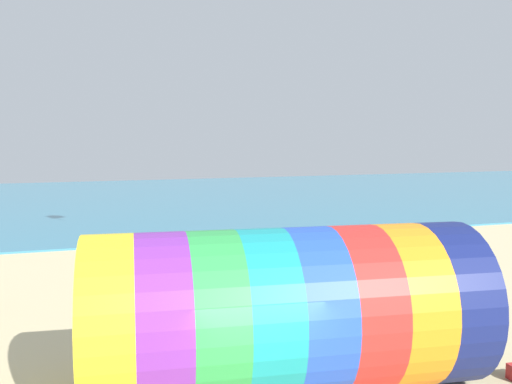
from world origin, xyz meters
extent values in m
cube|color=teal|center=(0.00, 38.92, 0.05)|extent=(120.00, 40.00, 0.10)
cylinder|color=yellow|center=(-2.62, 1.86, 1.82)|extent=(1.43, 3.73, 3.64)
cylinder|color=purple|center=(-1.56, 1.75, 1.82)|extent=(1.43, 3.73, 3.64)
cylinder|color=green|center=(-0.51, 1.64, 1.82)|extent=(1.43, 3.73, 3.64)
cylinder|color=teal|center=(0.55, 1.53, 1.82)|extent=(1.43, 3.73, 3.64)
cylinder|color=blue|center=(1.61, 1.42, 1.82)|extent=(1.43, 3.73, 3.64)
cylinder|color=red|center=(2.66, 1.31, 1.82)|extent=(1.43, 3.73, 3.64)
cylinder|color=orange|center=(3.72, 1.20, 1.82)|extent=(1.43, 3.73, 3.64)
cylinder|color=navy|center=(4.77, 1.09, 1.82)|extent=(1.43, 3.73, 3.64)
cylinder|color=black|center=(5.32, 1.04, 1.82)|extent=(0.41, 3.34, 3.35)
cylinder|color=black|center=(6.27, 1.06, 0.42)|extent=(0.24, 0.24, 0.84)
cube|color=yellow|center=(6.27, 1.06, 1.16)|extent=(0.35, 0.42, 0.63)
sphere|color=beige|center=(6.27, 1.06, 1.61)|extent=(0.23, 0.23, 0.23)
camera|label=1|loc=(-3.25, -9.87, 5.69)|focal=40.00mm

